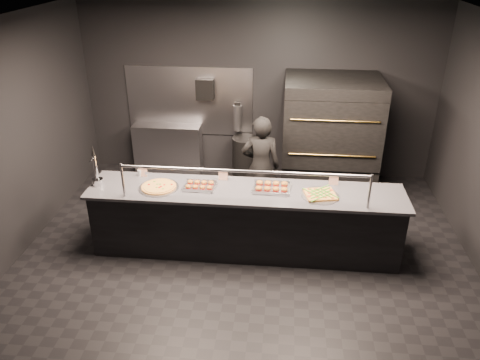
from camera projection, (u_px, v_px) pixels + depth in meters
The scene contains 15 objects.
room at pixel (244, 148), 5.80m from camera, with size 6.04×6.00×3.00m.
service_counter at pixel (245, 221), 6.22m from camera, with size 4.10×0.78×1.37m.
pizza_oven at pixel (329, 136), 7.58m from camera, with size 1.50×1.23×1.91m.
prep_shelf at pixel (168, 149), 8.43m from camera, with size 1.20×0.35×0.90m, color #99999E.
towel_dispenser at pixel (205, 89), 7.93m from camera, with size 0.30×0.20×0.35m, color black.
fire_extinguisher at pixel (238, 117), 8.11m from camera, with size 0.14×0.14×0.51m.
beer_tap at pixel (96, 174), 6.09m from camera, with size 0.15×0.21×0.56m.
round_pizza at pixel (159, 187), 6.07m from camera, with size 0.52×0.52×0.03m.
slider_tray_a at pixel (200, 186), 6.08m from camera, with size 0.45×0.36×0.06m.
slider_tray_b at pixel (272, 187), 6.04m from camera, with size 0.52×0.42×0.08m.
square_pizza at pixel (320, 195), 5.88m from camera, with size 0.48×0.48×0.05m.
condiment_jar at pixel (142, 173), 6.37m from camera, with size 0.14×0.05×0.09m.
tent_cards at pixel (232, 175), 6.25m from camera, with size 2.69×0.04×0.15m.
trash_bin at pixel (245, 158), 8.25m from camera, with size 0.45×0.45×0.76m, color black.
worker at pixel (261, 167), 6.96m from camera, with size 0.58×0.38×1.58m, color black.
Camera 1 is at (0.45, -5.28, 3.77)m, focal length 35.00 mm.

